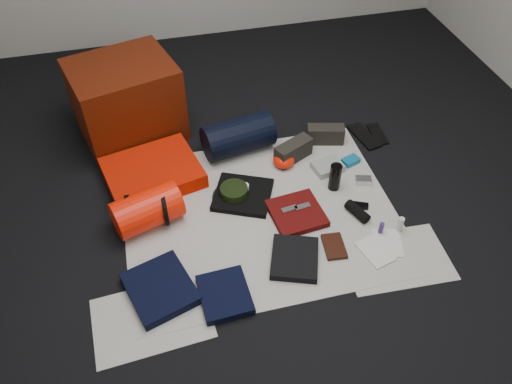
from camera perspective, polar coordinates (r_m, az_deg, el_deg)
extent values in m
cube|color=black|center=(3.00, 0.46, -2.68)|extent=(4.50, 4.50, 0.02)
cube|color=silver|center=(2.99, 0.46, -2.52)|extent=(1.60, 1.30, 0.01)
cube|color=silver|center=(2.63, -11.82, -13.93)|extent=(0.61, 0.44, 0.00)
cube|color=silver|center=(2.89, 15.68, -7.31)|extent=(0.60, 0.43, 0.00)
cube|color=#511505|center=(3.51, -14.57, 10.06)|extent=(0.77, 0.69, 0.54)
cube|color=red|center=(3.23, -11.73, 2.18)|extent=(0.66, 0.58, 0.10)
cylinder|color=#F61904|center=(2.93, -12.32, -1.99)|extent=(0.43, 0.33, 0.23)
cylinder|color=black|center=(2.94, -14.23, -2.39)|extent=(0.02, 0.22, 0.22)
cylinder|color=black|center=(2.93, -10.38, -1.72)|extent=(0.02, 0.22, 0.22)
cylinder|color=black|center=(3.33, -2.05, 6.40)|extent=(0.50, 0.32, 0.24)
cylinder|color=black|center=(3.08, -2.50, -0.56)|extent=(0.35, 0.35, 0.01)
cylinder|color=black|center=(3.06, -2.52, -0.02)|extent=(0.17, 0.17, 0.08)
cube|color=#27251E|center=(3.31, 4.29, 4.70)|extent=(0.28, 0.21, 0.13)
cube|color=#27251E|center=(3.47, 7.94, 6.54)|extent=(0.26, 0.15, 0.12)
cube|color=black|center=(3.60, 12.23, 6.27)|extent=(0.16, 0.31, 0.02)
cube|color=black|center=(3.64, 13.71, 6.47)|extent=(0.10, 0.24, 0.01)
cube|color=black|center=(2.68, -10.86, -10.78)|extent=(0.40, 0.43, 0.06)
cube|color=black|center=(2.63, -3.60, -11.62)|extent=(0.26, 0.30, 0.04)
cube|color=black|center=(2.76, 4.44, -7.56)|extent=(0.34, 0.36, 0.05)
cube|color=black|center=(3.08, -1.52, -0.32)|extent=(0.44, 0.43, 0.03)
cube|color=#4C0908|center=(2.98, 4.67, -2.45)|extent=(0.33, 0.33, 0.04)
ellipsoid|color=#F61904|center=(3.27, 3.18, 3.66)|extent=(0.17, 0.17, 0.09)
cube|color=gray|center=(3.28, 8.19, 2.87)|extent=(0.21, 0.17, 0.05)
cylinder|color=black|center=(3.12, 9.02, 1.70)|extent=(0.08, 0.08, 0.18)
cylinder|color=black|center=(3.02, 11.51, -2.20)|extent=(0.12, 0.17, 0.06)
cube|color=silver|center=(3.23, 12.15, 1.29)|extent=(0.11, 0.08, 0.04)
cube|color=#0D6186|center=(3.36, 10.77, 3.53)|extent=(0.13, 0.10, 0.04)
cylinder|color=#3E216A|center=(2.95, 14.11, -4.05)|extent=(0.03, 0.03, 0.08)
cylinder|color=#B4B9B5|center=(2.99, 16.15, -3.59)|extent=(0.04, 0.04, 0.10)
cube|color=black|center=(2.85, 8.91, -6.16)|extent=(0.13, 0.19, 0.02)
cube|color=beige|center=(2.88, 13.46, -6.62)|extent=(0.19, 0.24, 0.01)
cube|color=beige|center=(2.94, 14.81, -5.64)|extent=(0.20, 0.24, 0.01)
cube|color=black|center=(3.08, 11.77, -1.52)|extent=(0.11, 0.08, 0.03)
cube|color=silver|center=(2.62, -11.40, -13.80)|extent=(0.07, 0.07, 0.01)
cylinder|color=white|center=(3.08, -1.29, 0.58)|extent=(0.05, 0.05, 0.04)
cube|color=silver|center=(2.96, 3.84, -1.96)|extent=(0.10, 0.05, 0.01)
cube|color=silver|center=(2.98, 5.32, -1.68)|extent=(0.10, 0.05, 0.01)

